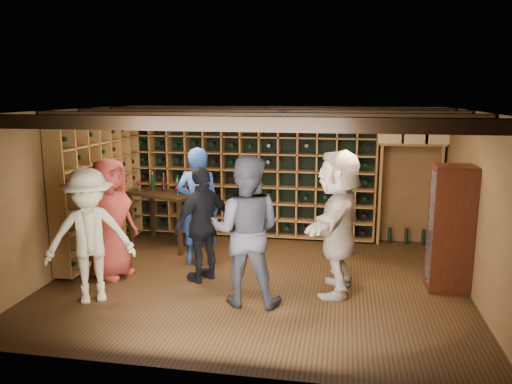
% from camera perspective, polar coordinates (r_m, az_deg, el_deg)
% --- Properties ---
extents(ground, '(6.00, 6.00, 0.00)m').
position_cam_1_polar(ground, '(7.51, 0.02, -10.18)').
color(ground, '#321F0E').
rests_on(ground, ground).
extents(room_shell, '(6.00, 6.00, 6.00)m').
position_cam_1_polar(room_shell, '(7.05, 0.10, 8.61)').
color(room_shell, brown).
rests_on(room_shell, ground).
extents(wine_rack_back, '(4.65, 0.30, 2.20)m').
position_cam_1_polar(wine_rack_back, '(9.51, -0.62, 1.61)').
color(wine_rack_back, brown).
rests_on(wine_rack_back, ground).
extents(wine_rack_left, '(0.30, 2.65, 2.20)m').
position_cam_1_polar(wine_rack_left, '(8.86, -17.33, 0.37)').
color(wine_rack_left, brown).
rests_on(wine_rack_left, ground).
extents(crate_shelf, '(1.20, 0.32, 2.07)m').
position_cam_1_polar(crate_shelf, '(9.35, 17.34, 3.52)').
color(crate_shelf, brown).
rests_on(crate_shelf, ground).
extents(display_cabinet, '(0.55, 0.50, 1.75)m').
position_cam_1_polar(display_cabinet, '(7.48, 21.29, -4.17)').
color(display_cabinet, '#38140B').
rests_on(display_cabinet, ground).
extents(man_blue_shirt, '(0.72, 0.49, 1.91)m').
position_cam_1_polar(man_blue_shirt, '(8.06, -6.60, -1.65)').
color(man_blue_shirt, navy).
rests_on(man_blue_shirt, ground).
extents(man_grey_suit, '(0.97, 0.76, 1.98)m').
position_cam_1_polar(man_grey_suit, '(6.49, -1.16, -4.45)').
color(man_grey_suit, black).
rests_on(man_grey_suit, ground).
extents(guest_red_floral, '(0.81, 1.01, 1.81)m').
position_cam_1_polar(guest_red_floral, '(7.75, -16.28, -2.92)').
color(guest_red_floral, maroon).
rests_on(guest_red_floral, ground).
extents(guest_woman_black, '(0.92, 1.06, 1.71)m').
position_cam_1_polar(guest_woman_black, '(7.36, -6.05, -3.70)').
color(guest_woman_black, black).
rests_on(guest_woman_black, ground).
extents(guest_khaki, '(1.34, 1.14, 1.79)m').
position_cam_1_polar(guest_khaki, '(6.94, -18.50, -4.81)').
color(guest_khaki, gray).
rests_on(guest_khaki, ground).
extents(guest_beige, '(0.81, 1.92, 2.01)m').
position_cam_1_polar(guest_beige, '(6.94, 9.35, -3.43)').
color(guest_beige, tan).
rests_on(guest_beige, ground).
extents(tasting_table, '(1.47, 1.13, 1.27)m').
position_cam_1_polar(tasting_table, '(9.13, -10.44, -0.83)').
color(tasting_table, black).
rests_on(tasting_table, ground).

